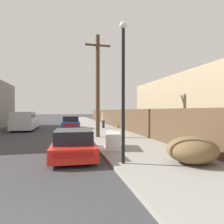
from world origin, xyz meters
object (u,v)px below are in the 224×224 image
at_px(utility_pole, 98,84).
at_px(street_lamp, 123,82).
at_px(parked_sports_car_red, 73,144).
at_px(pickup_truck, 25,121).
at_px(brush_pile, 192,150).
at_px(discarded_fridge, 113,140).
at_px(car_parked_mid, 71,123).
at_px(pedestrian, 103,120).

height_order(utility_pole, street_lamp, utility_pole).
distance_m(parked_sports_car_red, pickup_truck, 13.28).
height_order(parked_sports_car_red, brush_pile, parked_sports_car_red).
height_order(discarded_fridge, utility_pole, utility_pole).
height_order(parked_sports_car_red, car_parked_mid, car_parked_mid).
xyz_separation_m(pickup_truck, street_lamp, (5.83, -14.57, 2.08)).
bearing_deg(utility_pole, pickup_truck, 129.80).
bearing_deg(car_parked_mid, brush_pile, -74.47).
bearing_deg(parked_sports_car_red, brush_pile, -30.00).
relative_size(pickup_truck, pedestrian, 3.37).
height_order(discarded_fridge, car_parked_mid, car_parked_mid).
bearing_deg(parked_sports_car_red, discarded_fridge, 28.12).
bearing_deg(utility_pole, pedestrian, 75.83).
bearing_deg(pickup_truck, pedestrian, 177.57).
xyz_separation_m(utility_pole, pedestrian, (1.78, 7.05, -2.85)).
distance_m(pickup_truck, street_lamp, 15.83).
height_order(utility_pole, pedestrian, utility_pole).
bearing_deg(brush_pile, pedestrian, 91.19).
xyz_separation_m(car_parked_mid, utility_pole, (1.64, -7.56, 3.19)).
xyz_separation_m(discarded_fridge, street_lamp, (-0.35, -2.94, 2.50)).
distance_m(discarded_fridge, pickup_truck, 13.17).
height_order(street_lamp, brush_pile, street_lamp).
distance_m(discarded_fridge, street_lamp, 3.88).
distance_m(parked_sports_car_red, utility_pole, 6.49).
height_order(pickup_truck, utility_pole, utility_pole).
bearing_deg(pedestrian, brush_pile, -88.81).
bearing_deg(parked_sports_car_red, street_lamp, -48.02).
bearing_deg(brush_pile, street_lamp, 166.73).
bearing_deg(pickup_truck, brush_pile, 118.20).
relative_size(discarded_fridge, utility_pole, 0.26).
bearing_deg(utility_pole, discarded_fridge, -89.23).
xyz_separation_m(discarded_fridge, pedestrian, (1.72, 11.33, 0.49)).
bearing_deg(discarded_fridge, parked_sports_car_red, -141.80).
relative_size(utility_pole, street_lamp, 1.44).
xyz_separation_m(pickup_truck, utility_pole, (6.12, -7.35, 2.92)).
bearing_deg(street_lamp, car_parked_mid, 95.21).
bearing_deg(discarded_fridge, car_parked_mid, 110.48).
relative_size(utility_pole, pedestrian, 4.23).
relative_size(pickup_truck, street_lamp, 1.15).
bearing_deg(pedestrian, pickup_truck, 177.86).
xyz_separation_m(street_lamp, pedestrian, (2.07, 14.28, -2.01)).
bearing_deg(pedestrian, street_lamp, -98.26).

